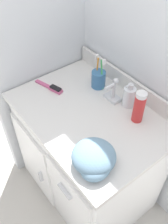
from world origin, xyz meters
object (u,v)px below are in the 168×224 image
at_px(toothbrush_cup, 99,79).
at_px(shaving_cream_can, 139,107).
at_px(hand_towel, 94,159).
at_px(hairbrush, 52,88).
at_px(soap_dispenser, 129,96).

height_order(toothbrush_cup, shaving_cream_can, toothbrush_cup).
bearing_deg(hand_towel, hairbrush, 166.14).
relative_size(shaving_cream_can, hairbrush, 0.92).
distance_m(toothbrush_cup, soap_dispenser, 0.22).
relative_size(toothbrush_cup, hand_towel, 1.02).
relative_size(soap_dispenser, shaving_cream_can, 0.82).
xyz_separation_m(toothbrush_cup, soap_dispenser, (0.22, 0.02, 0.01)).
relative_size(toothbrush_cup, hairbrush, 1.04).
bearing_deg(soap_dispenser, hairbrush, -145.06).
bearing_deg(soap_dispenser, hand_towel, -64.37).
bearing_deg(soap_dispenser, toothbrush_cup, -174.04).
bearing_deg(soap_dispenser, shaving_cream_can, -21.75).
distance_m(toothbrush_cup, shaving_cream_can, 0.33).
relative_size(soap_dispenser, hand_towel, 0.74).
xyz_separation_m(soap_dispenser, shaving_cream_can, (0.11, -0.04, 0.03)).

